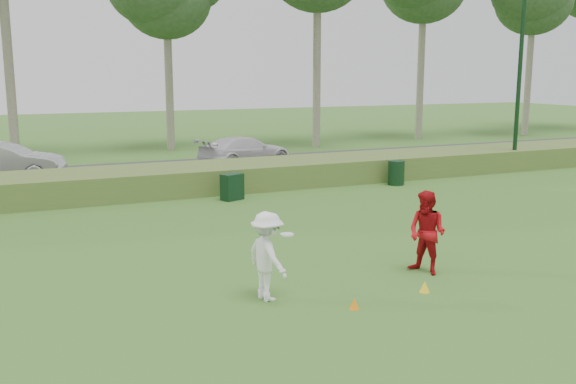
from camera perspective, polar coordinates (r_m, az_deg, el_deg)
name	(u,v)px	position (r m, az deg, el deg)	size (l,w,h in m)	color
ground	(369,290)	(13.07, 7.22, -8.60)	(120.00, 120.00, 0.00)	#316321
reed_strip	(200,178)	(23.75, -7.86, 1.26)	(80.00, 3.00, 0.90)	#496528
park_road	(168,170)	(28.59, -10.64, 1.92)	(80.00, 6.00, 0.06)	#2D2D2D
lamp_post	(522,40)	(29.72, 20.07, 12.55)	(0.70, 0.70, 8.18)	black
player_white	(267,256)	(12.19, -1.84, -5.72)	(0.95, 1.20, 1.71)	white
player_red	(427,233)	(14.06, 12.25, -3.55)	(0.88, 0.68, 1.80)	#AA0E14
cone_orange	(354,303)	(12.01, 5.90, -9.83)	(0.19, 0.19, 0.21)	orange
cone_yellow	(425,287)	(13.08, 12.05, -8.22)	(0.21, 0.21, 0.23)	yellow
utility_cabinet	(232,187)	(21.77, -4.99, 0.45)	(0.71, 0.45, 0.89)	black
trash_bin	(396,173)	(24.93, 9.60, 1.70)	(0.62, 0.62, 0.94)	black
car_mid	(4,162)	(27.55, -23.93, 2.47)	(1.57, 4.50, 1.48)	#B5B5B9
car_right	(245,151)	(29.43, -3.84, 3.67)	(1.84, 4.52, 1.31)	silver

